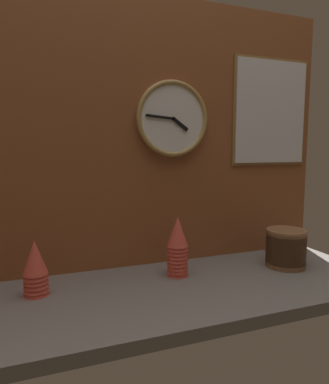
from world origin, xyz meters
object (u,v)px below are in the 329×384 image
(wall_clock, at_px, (173,119))
(menu_board, at_px, (271,112))
(cup_stack_left, at_px, (35,268))
(bowl_stack_far_right, at_px, (286,247))
(cup_stack_center_right, at_px, (178,246))

(wall_clock, bearing_deg, menu_board, 1.08)
(cup_stack_left, height_order, menu_board, menu_board)
(bowl_stack_far_right, bearing_deg, cup_stack_center_right, 172.46)
(cup_stack_left, distance_m, wall_clock, 0.74)
(cup_stack_left, xyz_separation_m, menu_board, (1.00, 0.16, 0.54))
(cup_stack_left, xyz_separation_m, bowl_stack_far_right, (0.93, -0.06, -0.01))
(wall_clock, relative_size, menu_board, 0.64)
(cup_stack_center_right, distance_m, wall_clock, 0.50)
(wall_clock, height_order, menu_board, menu_board)
(cup_stack_left, height_order, cup_stack_center_right, cup_stack_center_right)
(bowl_stack_far_right, xyz_separation_m, menu_board, (0.06, 0.21, 0.55))
(cup_stack_center_right, bearing_deg, bowl_stack_far_right, -7.54)
(bowl_stack_far_right, bearing_deg, menu_board, 73.04)
(menu_board, bearing_deg, bowl_stack_far_right, -106.96)
(menu_board, bearing_deg, cup_stack_center_right, -163.15)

